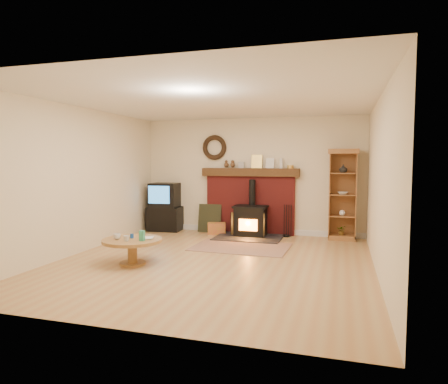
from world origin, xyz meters
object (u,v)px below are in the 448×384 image
(curio_cabinet, at_px, (343,194))
(coffee_table, at_px, (132,244))
(wood_stove, at_px, (250,222))
(tv_unit, at_px, (165,208))

(curio_cabinet, bearing_deg, coffee_table, -136.43)
(wood_stove, height_order, curio_cabinet, curio_cabinet)
(curio_cabinet, bearing_deg, tv_unit, -178.78)
(wood_stove, height_order, coffee_table, wood_stove)
(coffee_table, bearing_deg, curio_cabinet, 43.57)
(tv_unit, bearing_deg, coffee_table, -74.73)
(wood_stove, distance_m, curio_cabinet, 2.02)
(wood_stove, distance_m, tv_unit, 2.13)
(wood_stove, relative_size, tv_unit, 1.25)
(tv_unit, height_order, coffee_table, tv_unit)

